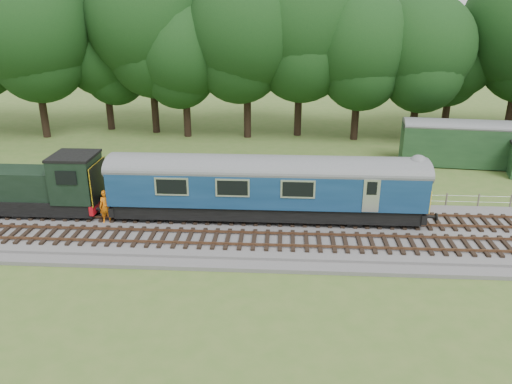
# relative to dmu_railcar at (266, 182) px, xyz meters

# --- Properties ---
(ground) EXTENTS (120.00, 120.00, 0.00)m
(ground) POSITION_rel_dmu_railcar_xyz_m (-2.62, -1.40, -2.61)
(ground) COLOR #426425
(ground) RESTS_ON ground
(ballast) EXTENTS (70.00, 7.00, 0.35)m
(ballast) POSITION_rel_dmu_railcar_xyz_m (-2.62, -1.40, -2.43)
(ballast) COLOR #4C4C4F
(ballast) RESTS_ON ground
(track_north) EXTENTS (67.20, 2.40, 0.21)m
(track_north) POSITION_rel_dmu_railcar_xyz_m (-2.62, -0.00, -2.19)
(track_north) COLOR black
(track_north) RESTS_ON ballast
(track_south) EXTENTS (67.20, 2.40, 0.21)m
(track_south) POSITION_rel_dmu_railcar_xyz_m (-2.62, -3.00, -2.19)
(track_south) COLOR black
(track_south) RESTS_ON ballast
(fence) EXTENTS (64.00, 0.12, 1.00)m
(fence) POSITION_rel_dmu_railcar_xyz_m (-2.62, 3.10, -2.61)
(fence) COLOR #6B6054
(fence) RESTS_ON ground
(tree_line) EXTENTS (70.00, 8.00, 18.00)m
(tree_line) POSITION_rel_dmu_railcar_xyz_m (-2.62, 20.60, -2.61)
(tree_line) COLOR black
(tree_line) RESTS_ON ground
(dmu_railcar) EXTENTS (18.05, 2.86, 3.88)m
(dmu_railcar) POSITION_rel_dmu_railcar_xyz_m (0.00, 0.00, 0.00)
(dmu_railcar) COLOR black
(dmu_railcar) RESTS_ON ground
(shunter_loco) EXTENTS (8.91, 2.60, 3.38)m
(shunter_loco) POSITION_rel_dmu_railcar_xyz_m (-13.93, 0.00, -0.63)
(shunter_loco) COLOR black
(shunter_loco) RESTS_ON ground
(worker) EXTENTS (0.80, 0.62, 1.95)m
(worker) POSITION_rel_dmu_railcar_xyz_m (-9.20, -1.10, -1.28)
(worker) COLOR orange
(worker) RESTS_ON ballast
(parked_coach) EXTENTS (14.36, 4.02, 3.62)m
(parked_coach) POSITION_rel_dmu_railcar_xyz_m (17.52, 11.93, -0.57)
(parked_coach) COLOR #18361C
(parked_coach) RESTS_ON ground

